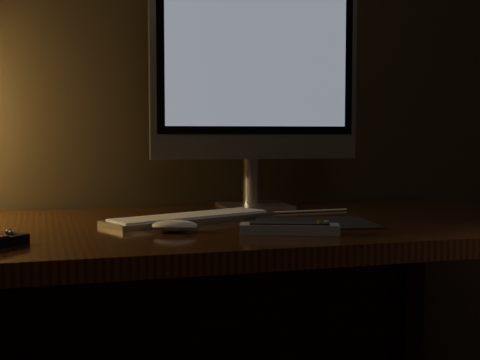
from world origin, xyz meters
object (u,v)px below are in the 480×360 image
object	(u,v)px
monitor	(255,77)
desk	(189,273)
mouse	(175,228)
tv_remote	(289,228)
keyboard	(190,218)

from	to	relation	value
monitor	desk	bearing A→B (deg)	-137.34
mouse	tv_remote	size ratio (longest dim) A/B	0.46
desk	keyboard	bearing A→B (deg)	-95.98
monitor	mouse	size ratio (longest dim) A/B	6.36
desk	mouse	bearing A→B (deg)	-109.90
monitor	mouse	world-z (taller)	monitor
desk	keyboard	distance (m)	0.14
keyboard	mouse	xyz separation A→B (m)	(-0.07, -0.16, 0.00)
keyboard	tv_remote	size ratio (longest dim) A/B	2.02
desk	monitor	distance (m)	0.56
keyboard	monitor	bearing A→B (deg)	22.93
monitor	keyboard	world-z (taller)	monitor
desk	tv_remote	bearing A→B (deg)	-63.52
desk	monitor	world-z (taller)	monitor
tv_remote	monitor	bearing A→B (deg)	100.47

